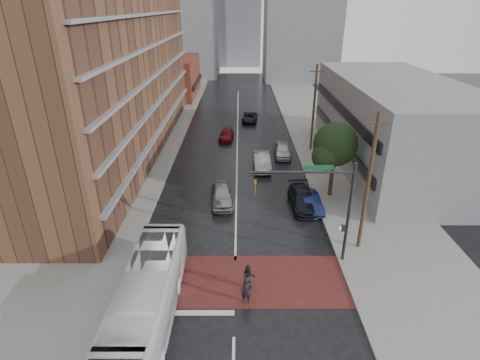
{
  "coord_description": "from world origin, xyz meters",
  "views": [
    {
      "loc": [
        0.32,
        -18.27,
        15.8
      ],
      "look_at": [
        0.33,
        8.0,
        3.5
      ],
      "focal_mm": 28.0,
      "sensor_mm": 36.0,
      "label": 1
    }
  ],
  "objects_px": {
    "car_travel_c": "(226,135)",
    "car_parked_far": "(282,150)",
    "suv_travel": "(250,117)",
    "transit_bus": "(147,298)",
    "car_travel_a": "(222,195)",
    "pedestrian_a": "(247,291)",
    "pedestrian_b": "(249,278)",
    "car_parked_near": "(310,202)",
    "car_travel_b": "(262,161)",
    "car_parked_mid": "(303,199)"
  },
  "relations": [
    {
      "from": "car_travel_c",
      "to": "car_parked_far",
      "type": "bearing_deg",
      "value": -35.66
    },
    {
      "from": "car_travel_c",
      "to": "suv_travel",
      "type": "height_order",
      "value": "suv_travel"
    },
    {
      "from": "transit_bus",
      "to": "car_travel_c",
      "type": "xyz_separation_m",
      "value": [
        3.23,
        30.7,
        -0.98
      ]
    },
    {
      "from": "car_travel_a",
      "to": "suv_travel",
      "type": "distance_m",
      "value": 25.61
    },
    {
      "from": "pedestrian_a",
      "to": "pedestrian_b",
      "type": "bearing_deg",
      "value": 88.84
    },
    {
      "from": "pedestrian_a",
      "to": "car_travel_c",
      "type": "height_order",
      "value": "pedestrian_a"
    },
    {
      "from": "pedestrian_a",
      "to": "pedestrian_b",
      "type": "xyz_separation_m",
      "value": [
        0.14,
        1.2,
        -0.03
      ]
    },
    {
      "from": "suv_travel",
      "to": "car_parked_near",
      "type": "distance_m",
      "value": 26.79
    },
    {
      "from": "pedestrian_b",
      "to": "car_parked_far",
      "type": "bearing_deg",
      "value": 72.09
    },
    {
      "from": "suv_travel",
      "to": "car_parked_near",
      "type": "height_order",
      "value": "car_parked_near"
    },
    {
      "from": "car_travel_b",
      "to": "transit_bus",
      "type": "bearing_deg",
      "value": -110.08
    },
    {
      "from": "car_parked_mid",
      "to": "pedestrian_a",
      "type": "bearing_deg",
      "value": -116.79
    },
    {
      "from": "car_travel_c",
      "to": "transit_bus",
      "type": "bearing_deg",
      "value": -90.21
    },
    {
      "from": "transit_bus",
      "to": "pedestrian_b",
      "type": "relative_size",
      "value": 6.67
    },
    {
      "from": "transit_bus",
      "to": "suv_travel",
      "type": "relative_size",
      "value": 2.47
    },
    {
      "from": "car_parked_mid",
      "to": "transit_bus",
      "type": "bearing_deg",
      "value": -132.15
    },
    {
      "from": "car_travel_a",
      "to": "car_travel_c",
      "type": "bearing_deg",
      "value": 85.78
    },
    {
      "from": "pedestrian_b",
      "to": "car_parked_near",
      "type": "bearing_deg",
      "value": 54.55
    },
    {
      "from": "pedestrian_b",
      "to": "car_travel_b",
      "type": "xyz_separation_m",
      "value": [
        1.81,
        18.74,
        -0.05
      ]
    },
    {
      "from": "pedestrian_a",
      "to": "car_travel_b",
      "type": "height_order",
      "value": "pedestrian_a"
    },
    {
      "from": "pedestrian_a",
      "to": "car_travel_c",
      "type": "relative_size",
      "value": 0.43
    },
    {
      "from": "car_travel_b",
      "to": "car_parked_near",
      "type": "height_order",
      "value": "car_travel_b"
    },
    {
      "from": "pedestrian_b",
      "to": "car_parked_near",
      "type": "distance_m",
      "value": 11.4
    },
    {
      "from": "car_parked_far",
      "to": "car_travel_b",
      "type": "bearing_deg",
      "value": -123.45
    },
    {
      "from": "transit_bus",
      "to": "pedestrian_a",
      "type": "relative_size",
      "value": 6.43
    },
    {
      "from": "transit_bus",
      "to": "car_parked_far",
      "type": "distance_m",
      "value": 26.74
    },
    {
      "from": "transit_bus",
      "to": "suv_travel",
      "type": "height_order",
      "value": "transit_bus"
    },
    {
      "from": "car_travel_c",
      "to": "pedestrian_a",
      "type": "bearing_deg",
      "value": -80.07
    },
    {
      "from": "transit_bus",
      "to": "car_parked_mid",
      "type": "relative_size",
      "value": 2.22
    },
    {
      "from": "car_travel_a",
      "to": "car_travel_b",
      "type": "height_order",
      "value": "car_travel_b"
    },
    {
      "from": "pedestrian_a",
      "to": "car_travel_a",
      "type": "height_order",
      "value": "pedestrian_a"
    },
    {
      "from": "car_parked_near",
      "to": "car_travel_b",
      "type": "bearing_deg",
      "value": 106.61
    },
    {
      "from": "pedestrian_a",
      "to": "car_parked_mid",
      "type": "distance_m",
      "value": 12.55
    },
    {
      "from": "transit_bus",
      "to": "car_travel_c",
      "type": "distance_m",
      "value": 30.89
    },
    {
      "from": "suv_travel",
      "to": "car_travel_b",
      "type": "bearing_deg",
      "value": -81.28
    },
    {
      "from": "car_travel_a",
      "to": "car_travel_b",
      "type": "xyz_separation_m",
      "value": [
        3.92,
        7.74,
        0.01
      ]
    },
    {
      "from": "car_travel_b",
      "to": "car_travel_c",
      "type": "distance_m",
      "value": 10.27
    },
    {
      "from": "transit_bus",
      "to": "pedestrian_a",
      "type": "height_order",
      "value": "transit_bus"
    },
    {
      "from": "car_travel_a",
      "to": "car_parked_far",
      "type": "distance_m",
      "value": 13.04
    },
    {
      "from": "pedestrian_a",
      "to": "car_travel_a",
      "type": "bearing_deg",
      "value": 104.63
    },
    {
      "from": "car_travel_c",
      "to": "car_parked_mid",
      "type": "distance_m",
      "value": 19.24
    },
    {
      "from": "transit_bus",
      "to": "car_travel_a",
      "type": "height_order",
      "value": "transit_bus"
    },
    {
      "from": "car_travel_b",
      "to": "car_travel_c",
      "type": "relative_size",
      "value": 1.18
    },
    {
      "from": "pedestrian_a",
      "to": "car_parked_near",
      "type": "relative_size",
      "value": 0.43
    },
    {
      "from": "pedestrian_b",
      "to": "car_parked_mid",
      "type": "height_order",
      "value": "pedestrian_b"
    },
    {
      "from": "car_parked_near",
      "to": "car_parked_far",
      "type": "relative_size",
      "value": 0.91
    },
    {
      "from": "car_travel_b",
      "to": "car_parked_near",
      "type": "relative_size",
      "value": 1.2
    },
    {
      "from": "pedestrian_a",
      "to": "car_parked_far",
      "type": "relative_size",
      "value": 0.39
    },
    {
      "from": "suv_travel",
      "to": "car_parked_far",
      "type": "distance_m",
      "value": 14.52
    },
    {
      "from": "car_parked_mid",
      "to": "car_parked_far",
      "type": "height_order",
      "value": "car_parked_far"
    }
  ]
}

